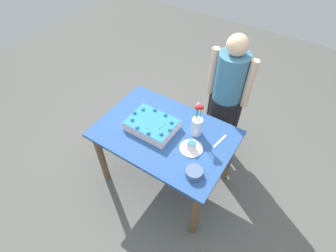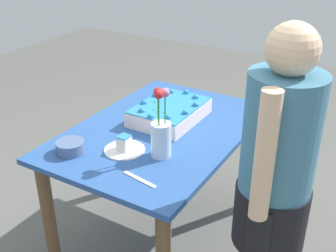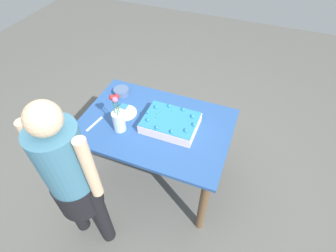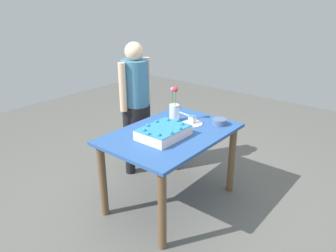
{
  "view_description": "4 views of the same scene",
  "coord_description": "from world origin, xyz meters",
  "px_view_note": "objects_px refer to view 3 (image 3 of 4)",
  "views": [
    {
      "loc": [
        0.9,
        -1.33,
        2.57
      ],
      "look_at": [
        -0.01,
        0.07,
        0.78
      ],
      "focal_mm": 28.0,
      "sensor_mm": 36.0,
      "label": 1
    },
    {
      "loc": [
        1.75,
        1.09,
        1.82
      ],
      "look_at": [
        0.01,
        0.05,
        0.79
      ],
      "focal_mm": 45.0,
      "sensor_mm": 36.0,
      "label": 2
    },
    {
      "loc": [
        -0.65,
        1.39,
        2.32
      ],
      "look_at": [
        -0.14,
        0.06,
        0.84
      ],
      "focal_mm": 28.0,
      "sensor_mm": 36.0,
      "label": 3
    },
    {
      "loc": [
        -2.18,
        -1.74,
        1.95
      ],
      "look_at": [
        -0.04,
        0.0,
        0.83
      ],
      "focal_mm": 35.0,
      "sensor_mm": 36.0,
      "label": 4
    }
  ],
  "objects_px": {
    "cake_knife": "(94,124)",
    "flower_vase": "(118,119)",
    "serving_plate_with_slice": "(125,111)",
    "person_standing": "(71,177)",
    "sheet_cake": "(170,123)",
    "fruit_bowl": "(121,92)"
  },
  "relations": [
    {
      "from": "serving_plate_with_slice",
      "to": "flower_vase",
      "type": "height_order",
      "value": "flower_vase"
    },
    {
      "from": "cake_knife",
      "to": "person_standing",
      "type": "distance_m",
      "value": 0.59
    },
    {
      "from": "sheet_cake",
      "to": "cake_knife",
      "type": "distance_m",
      "value": 0.64
    },
    {
      "from": "flower_vase",
      "to": "serving_plate_with_slice",
      "type": "bearing_deg",
      "value": -73.89
    },
    {
      "from": "flower_vase",
      "to": "fruit_bowl",
      "type": "xyz_separation_m",
      "value": [
        0.2,
        -0.4,
        -0.09
      ]
    },
    {
      "from": "cake_knife",
      "to": "fruit_bowl",
      "type": "relative_size",
      "value": 1.35
    },
    {
      "from": "cake_knife",
      "to": "person_standing",
      "type": "height_order",
      "value": "person_standing"
    },
    {
      "from": "person_standing",
      "to": "flower_vase",
      "type": "bearing_deg",
      "value": -3.89
    },
    {
      "from": "sheet_cake",
      "to": "flower_vase",
      "type": "bearing_deg",
      "value": 24.78
    },
    {
      "from": "cake_knife",
      "to": "person_standing",
      "type": "relative_size",
      "value": 0.13
    },
    {
      "from": "flower_vase",
      "to": "person_standing",
      "type": "bearing_deg",
      "value": 86.11
    },
    {
      "from": "serving_plate_with_slice",
      "to": "cake_knife",
      "type": "bearing_deg",
      "value": 50.19
    },
    {
      "from": "serving_plate_with_slice",
      "to": "flower_vase",
      "type": "relative_size",
      "value": 0.58
    },
    {
      "from": "serving_plate_with_slice",
      "to": "fruit_bowl",
      "type": "height_order",
      "value": "serving_plate_with_slice"
    },
    {
      "from": "fruit_bowl",
      "to": "flower_vase",
      "type": "bearing_deg",
      "value": 116.67
    },
    {
      "from": "sheet_cake",
      "to": "cake_knife",
      "type": "xyz_separation_m",
      "value": [
        0.6,
        0.2,
        -0.05
      ]
    },
    {
      "from": "serving_plate_with_slice",
      "to": "cake_knife",
      "type": "distance_m",
      "value": 0.28
    },
    {
      "from": "serving_plate_with_slice",
      "to": "flower_vase",
      "type": "xyz_separation_m",
      "value": [
        -0.05,
        0.18,
        0.1
      ]
    },
    {
      "from": "cake_knife",
      "to": "flower_vase",
      "type": "distance_m",
      "value": 0.26
    },
    {
      "from": "sheet_cake",
      "to": "cake_knife",
      "type": "relative_size",
      "value": 2.31
    },
    {
      "from": "flower_vase",
      "to": "person_standing",
      "type": "height_order",
      "value": "person_standing"
    },
    {
      "from": "fruit_bowl",
      "to": "person_standing",
      "type": "height_order",
      "value": "person_standing"
    }
  ]
}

